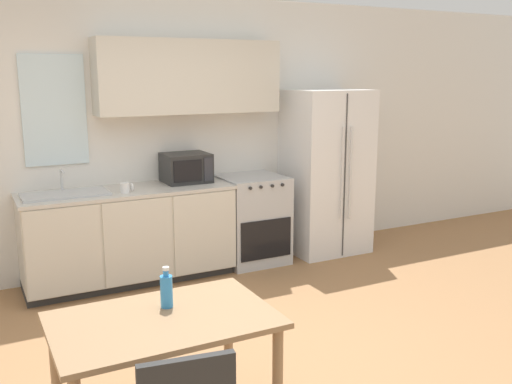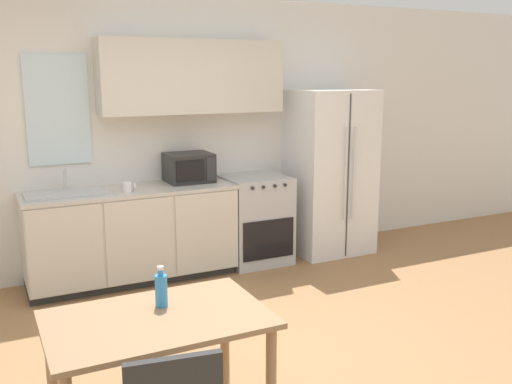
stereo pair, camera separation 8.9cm
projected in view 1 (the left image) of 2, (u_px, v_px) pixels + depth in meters
ground_plane at (236, 361)px, 3.94m from camera, size 12.00×12.00×0.00m
wall_back at (146, 125)px, 5.57m from camera, size 12.00×0.38×2.70m
kitchen_counter at (130, 235)px, 5.37m from camera, size 1.95×0.65×0.89m
oven_range at (252, 219)px, 5.95m from camera, size 0.64×0.65×0.91m
refrigerator at (326, 172)px, 6.25m from camera, size 0.84×0.73×1.78m
kitchen_sink at (65, 194)px, 5.03m from camera, size 0.74×0.39×0.21m
microwave at (186, 168)px, 5.61m from camera, size 0.44×0.39×0.29m
coffee_mug at (126, 188)px, 5.12m from camera, size 0.11×0.08×0.09m
dining_table at (164, 337)px, 2.94m from camera, size 1.13×0.73×0.72m
drink_bottle at (166, 290)px, 3.04m from camera, size 0.07×0.07×0.22m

